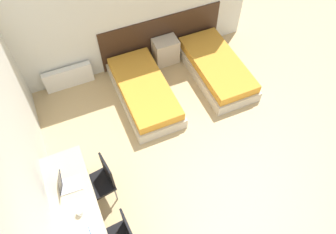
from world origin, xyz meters
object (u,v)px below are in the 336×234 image
chair_near_laptop (101,180)px  laptop (67,184)px  nightstand (166,51)px  bed_near_window (144,92)px  bed_near_door (216,68)px

chair_near_laptop → laptop: (-0.44, -0.04, 0.33)m
chair_near_laptop → laptop: 0.56m
chair_near_laptop → nightstand: bearing=41.2°
bed_near_window → laptop: laptop is taller
bed_near_window → laptop: (-1.72, -1.63, 0.63)m
bed_near_door → nightstand: 1.11m
bed_near_door → chair_near_laptop: 3.26m
laptop → nightstand: bearing=47.3°
bed_near_door → chair_near_laptop: (-2.83, -1.59, 0.30)m
bed_near_door → nightstand: bearing=134.9°
nightstand → chair_near_laptop: chair_near_laptop is taller
bed_near_window → nightstand: bearing=45.1°
chair_near_laptop → bed_near_window: bearing=43.3°
nightstand → laptop: laptop is taller
nightstand → bed_near_door: bearing=-45.1°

